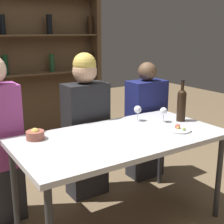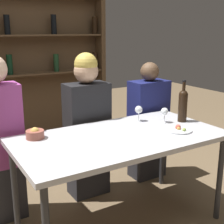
# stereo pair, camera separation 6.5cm
# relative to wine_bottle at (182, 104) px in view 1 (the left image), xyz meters

# --- Properties ---
(ground_plane) EXTENTS (10.00, 10.00, 0.00)m
(ground_plane) POSITION_rel_wine_bottle_xyz_m (-0.64, -0.04, -0.88)
(ground_plane) COLOR brown
(dining_table) EXTENTS (1.53, 0.80, 0.73)m
(dining_table) POSITION_rel_wine_bottle_xyz_m (-0.64, -0.04, -0.21)
(dining_table) COLOR silver
(dining_table) RESTS_ON ground_plane
(wine_rack_wall) EXTENTS (1.93, 0.21, 2.12)m
(wine_rack_wall) POSITION_rel_wine_bottle_xyz_m (-0.64, 1.98, 0.22)
(wine_rack_wall) COLOR #4C3823
(wine_rack_wall) RESTS_ON ground_plane
(wine_bottle) EXTENTS (0.07, 0.07, 0.35)m
(wine_bottle) POSITION_rel_wine_bottle_xyz_m (0.00, 0.00, 0.00)
(wine_bottle) COLOR black
(wine_bottle) RESTS_ON dining_table
(wine_glass_0) EXTENTS (0.06, 0.06, 0.13)m
(wine_glass_0) POSITION_rel_wine_bottle_xyz_m (-0.31, 0.20, -0.06)
(wine_glass_0) COLOR silver
(wine_glass_0) RESTS_ON dining_table
(wine_glass_1) EXTENTS (0.06, 0.06, 0.13)m
(wine_glass_1) POSITION_rel_wine_bottle_xyz_m (-0.15, 0.05, -0.06)
(wine_glass_1) COLOR silver
(wine_glass_1) RESTS_ON dining_table
(food_plate_0) EXTENTS (0.20, 0.20, 0.05)m
(food_plate_0) POSITION_rel_wine_bottle_xyz_m (-0.20, -0.18, -0.14)
(food_plate_0) COLOR silver
(food_plate_0) RESTS_ON dining_table
(snack_bowl) EXTENTS (0.13, 0.13, 0.08)m
(snack_bowl) POSITION_rel_wine_bottle_xyz_m (-1.19, 0.22, -0.12)
(snack_bowl) COLOR #995142
(snack_bowl) RESTS_ON dining_table
(seated_person_center) EXTENTS (0.38, 0.22, 1.29)m
(seated_person_center) POSITION_rel_wine_bottle_xyz_m (-0.63, 0.53, -0.24)
(seated_person_center) COLOR #26262B
(seated_person_center) RESTS_ON ground_plane
(seated_person_right) EXTENTS (0.37, 0.22, 1.18)m
(seated_person_right) POSITION_rel_wine_bottle_xyz_m (0.06, 0.53, -0.33)
(seated_person_right) COLOR #26262B
(seated_person_right) RESTS_ON ground_plane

